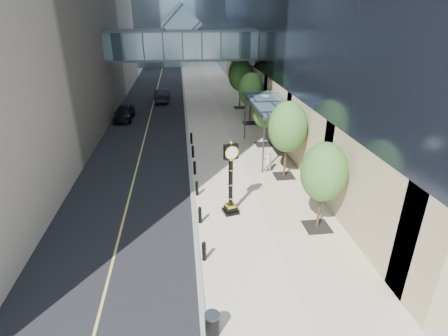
{
  "coord_description": "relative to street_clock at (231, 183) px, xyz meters",
  "views": [
    {
      "loc": [
        -3.39,
        -12.3,
        10.81
      ],
      "look_at": [
        -1.29,
        4.82,
        3.04
      ],
      "focal_mm": 28.0,
      "sensor_mm": 36.0,
      "label": 1
    }
  ],
  "objects": [
    {
      "name": "ground",
      "position": [
        0.88,
        -5.06,
        -1.97
      ],
      "size": [
        320.0,
        320.0,
        0.0
      ],
      "primitive_type": "plane",
      "color": "gray",
      "rests_on": "ground"
    },
    {
      "name": "street_clock",
      "position": [
        0.0,
        0.0,
        0.0
      ],
      "size": [
        0.99,
        0.99,
        4.41
      ],
      "rotation": [
        0.0,
        0.0,
        0.23
      ],
      "color": "black",
      "rests_on": "sidewalk"
    },
    {
      "name": "entrance_canopy",
      "position": [
        4.36,
        8.94,
        2.22
      ],
      "size": [
        3.0,
        8.0,
        4.38
      ],
      "color": "#383F44",
      "rests_on": "ground"
    },
    {
      "name": "trash_bin",
      "position": [
        -1.82,
        -8.26,
        -1.46
      ],
      "size": [
        0.67,
        0.67,
        0.9
      ],
      "primitive_type": "cylinder",
      "rotation": [
        0.0,
        0.0,
        0.37
      ],
      "color": "black",
      "rests_on": "sidewalk"
    },
    {
      "name": "curb",
      "position": [
        -2.12,
        34.94,
        -1.94
      ],
      "size": [
        0.25,
        180.0,
        0.07
      ],
      "primitive_type": "cube",
      "color": "gray",
      "rests_on": "ground"
    },
    {
      "name": "skywalk",
      "position": [
        -2.12,
        22.94,
        5.74
      ],
      "size": [
        17.0,
        4.2,
        5.8
      ],
      "color": "slate",
      "rests_on": "ground"
    },
    {
      "name": "car_far",
      "position": [
        -4.97,
        28.54,
        -1.15
      ],
      "size": [
        1.88,
        4.91,
        1.6
      ],
      "primitive_type": "imported",
      "rotation": [
        0.0,
        0.0,
        3.1
      ],
      "color": "black",
      "rests_on": "road"
    },
    {
      "name": "street_trees",
      "position": [
        4.48,
        12.35,
        1.65
      ],
      "size": [
        2.85,
        28.61,
        5.86
      ],
      "color": "black",
      "rests_on": "sidewalk"
    },
    {
      "name": "pedestrian",
      "position": [
        3.46,
        5.26,
        -1.05
      ],
      "size": [
        0.7,
        0.52,
        1.73
      ],
      "primitive_type": "imported",
      "rotation": [
        0.0,
        0.0,
        3.32
      ],
      "color": "beige",
      "rests_on": "sidewalk"
    },
    {
      "name": "sidewalk",
      "position": [
        1.88,
        34.94,
        -1.94
      ],
      "size": [
        8.0,
        180.0,
        0.06
      ],
      "primitive_type": "cube",
      "color": "beige",
      "rests_on": "ground"
    },
    {
      "name": "car_near",
      "position": [
        -8.74,
        20.39,
        -1.17
      ],
      "size": [
        2.0,
        4.65,
        1.56
      ],
      "primitive_type": "imported",
      "rotation": [
        0.0,
        0.0,
        -0.03
      ],
      "color": "black",
      "rests_on": "road"
    },
    {
      "name": "road",
      "position": [
        -6.12,
        34.94,
        -1.96
      ],
      "size": [
        8.0,
        180.0,
        0.02
      ],
      "primitive_type": "cube",
      "color": "black",
      "rests_on": "ground"
    },
    {
      "name": "bollard_row",
      "position": [
        -1.82,
        3.94,
        -1.46
      ],
      "size": [
        0.2,
        16.2,
        0.9
      ],
      "color": "black",
      "rests_on": "sidewalk"
    }
  ]
}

